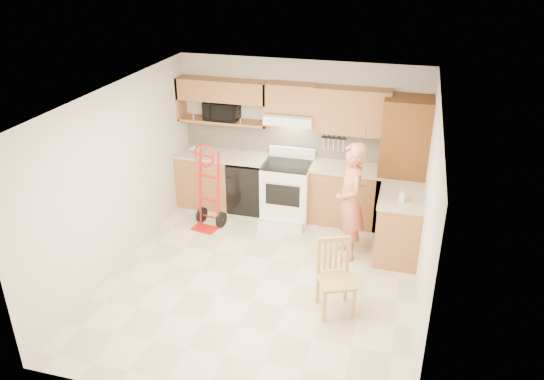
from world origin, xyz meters
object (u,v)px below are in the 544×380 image
at_px(range, 287,188).
at_px(dining_chair, 336,279).
at_px(person, 350,202).
at_px(hand_truck, 206,191).
at_px(microwave, 222,110).

xyz_separation_m(range, dining_chair, (1.15, -2.15, -0.09)).
height_order(person, hand_truck, person).
bearing_deg(microwave, person, -28.28).
bearing_deg(microwave, hand_truck, -88.62).
relative_size(range, dining_chair, 1.20).
relative_size(person, hand_truck, 1.36).
height_order(range, hand_truck, hand_truck).
xyz_separation_m(person, hand_truck, (-2.24, 0.25, -0.23)).
distance_m(hand_truck, dining_chair, 2.77).
bearing_deg(dining_chair, microwave, 109.46).
bearing_deg(person, dining_chair, -18.90).
xyz_separation_m(microwave, dining_chair, (2.32, -2.48, -1.18)).
distance_m(person, hand_truck, 2.27).
bearing_deg(range, hand_truck, -152.53).
relative_size(microwave, range, 0.50).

